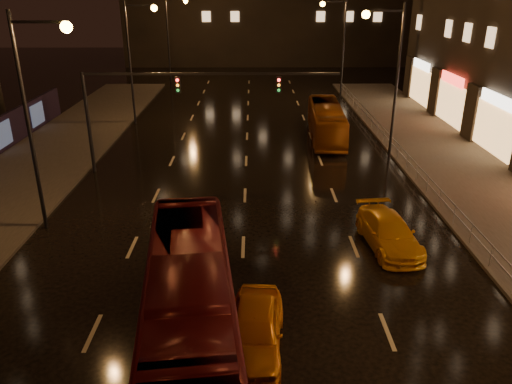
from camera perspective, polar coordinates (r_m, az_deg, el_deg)
ground at (r=31.73m, az=-1.17°, el=2.42°), size 140.00×140.00×0.00m
sidewalk_right at (r=30.04m, az=25.41°, el=-0.88°), size 7.00×70.00×0.15m
traffic_signal at (r=30.93m, az=-10.82°, el=10.62°), size 15.31×0.32×6.20m
railing_right at (r=31.11m, az=17.93°, el=2.64°), size 0.05×56.00×1.00m
bus_red at (r=16.39m, az=-7.58°, el=-12.24°), size 4.02×11.59×3.16m
bus_curb at (r=38.72m, az=8.03°, el=7.97°), size 2.73×9.70×2.67m
taxi_near at (r=16.44m, az=-0.11°, el=-15.46°), size 2.10×4.52×1.50m
taxi_far at (r=23.08m, az=14.94°, el=-4.50°), size 2.46×4.99×1.40m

